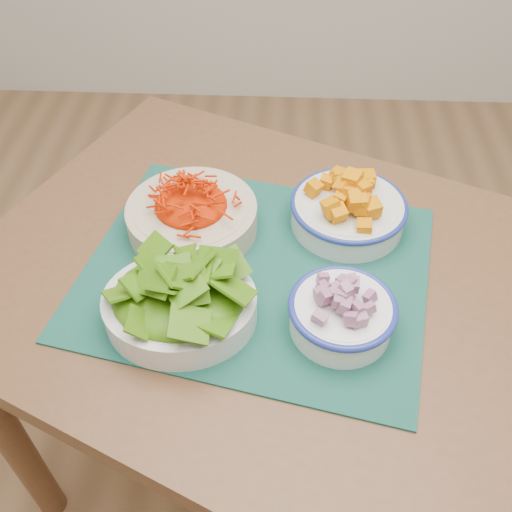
% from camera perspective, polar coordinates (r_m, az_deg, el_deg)
% --- Properties ---
extents(table, '(1.31, 1.13, 0.75)m').
position_cam_1_polar(table, '(0.99, 5.06, -7.22)').
color(table, brown).
rests_on(table, ground).
extents(placemat, '(0.62, 0.54, 0.00)m').
position_cam_1_polar(placemat, '(0.92, -0.00, -1.39)').
color(placemat, '#0B312A').
rests_on(placemat, table).
extents(carrot_bowl, '(0.26, 0.26, 0.09)m').
position_cam_1_polar(carrot_bowl, '(0.97, -6.47, 4.57)').
color(carrot_bowl, '#C7B694').
rests_on(carrot_bowl, placemat).
extents(squash_bowl, '(0.25, 0.25, 0.09)m').
position_cam_1_polar(squash_bowl, '(0.98, 9.27, 5.02)').
color(squash_bowl, silver).
rests_on(squash_bowl, placemat).
extents(lettuce_bowl, '(0.23, 0.20, 0.10)m').
position_cam_1_polar(lettuce_bowl, '(0.83, -7.70, -4.19)').
color(lettuce_bowl, silver).
rests_on(lettuce_bowl, placemat).
extents(onion_bowl, '(0.16, 0.16, 0.08)m').
position_cam_1_polar(onion_bowl, '(0.82, 8.62, -5.43)').
color(onion_bowl, white).
rests_on(onion_bowl, placemat).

